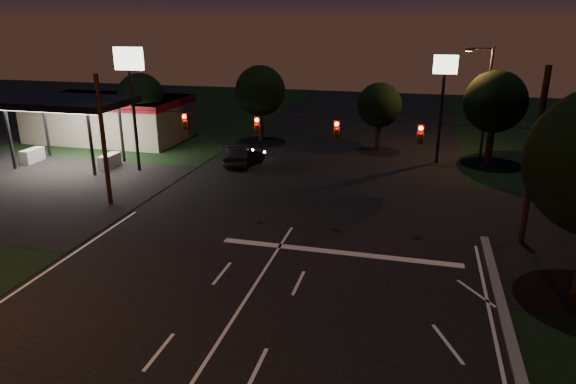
% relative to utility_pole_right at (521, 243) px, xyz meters
% --- Properties ---
extents(cross_street_left, '(20.00, 16.00, 0.02)m').
position_rel_utility_pole_right_xyz_m(cross_street_left, '(-32.00, 1.00, 0.00)').
color(cross_street_left, black).
rests_on(cross_street_left, ground).
extents(stop_bar, '(12.00, 0.50, 0.01)m').
position_rel_utility_pole_right_xyz_m(stop_bar, '(-9.00, -3.50, 0.01)').
color(stop_bar, silver).
rests_on(stop_bar, ground).
extents(utility_pole_right, '(0.30, 0.30, 9.00)m').
position_rel_utility_pole_right_xyz_m(utility_pole_right, '(0.00, 0.00, 0.00)').
color(utility_pole_right, black).
rests_on(utility_pole_right, ground).
extents(utility_pole_left, '(0.28, 0.28, 8.00)m').
position_rel_utility_pole_right_xyz_m(utility_pole_left, '(-24.00, 0.00, 0.00)').
color(utility_pole_left, black).
rests_on(utility_pole_left, ground).
extents(signal_span, '(24.00, 0.40, 1.56)m').
position_rel_utility_pole_right_xyz_m(signal_span, '(-12.00, -0.04, 5.50)').
color(signal_span, black).
rests_on(signal_span, ground).
extents(gas_station, '(14.20, 16.10, 5.25)m').
position_rel_utility_pole_right_xyz_m(gas_station, '(-33.86, 15.39, 2.38)').
color(gas_station, gray).
rests_on(gas_station, ground).
extents(pole_sign_left_near, '(2.20, 0.30, 9.10)m').
position_rel_utility_pole_right_xyz_m(pole_sign_left_near, '(-26.00, 7.00, 6.98)').
color(pole_sign_left_near, black).
rests_on(pole_sign_left_near, ground).
extents(pole_sign_right, '(1.80, 0.30, 8.40)m').
position_rel_utility_pole_right_xyz_m(pole_sign_right, '(-4.00, 15.00, 6.24)').
color(pole_sign_right, black).
rests_on(pole_sign_right, ground).
extents(street_light_right_far, '(2.20, 0.35, 9.00)m').
position_rel_utility_pole_right_xyz_m(street_light_right_far, '(-0.76, 17.00, 5.24)').
color(street_light_right_far, black).
rests_on(street_light_right_far, ground).
extents(tree_far_a, '(4.20, 4.20, 6.42)m').
position_rel_utility_pole_right_xyz_m(tree_far_a, '(-29.98, 15.12, 4.26)').
color(tree_far_a, black).
rests_on(tree_far_a, ground).
extents(tree_far_b, '(4.60, 4.60, 6.98)m').
position_rel_utility_pole_right_xyz_m(tree_far_b, '(-19.98, 19.13, 4.61)').
color(tree_far_b, black).
rests_on(tree_far_b, ground).
extents(tree_far_c, '(3.80, 3.80, 5.86)m').
position_rel_utility_pole_right_xyz_m(tree_far_c, '(-8.98, 18.10, 3.90)').
color(tree_far_c, black).
rests_on(tree_far_c, ground).
extents(tree_far_d, '(4.80, 4.80, 7.30)m').
position_rel_utility_pole_right_xyz_m(tree_far_d, '(0.02, 16.13, 4.83)').
color(tree_far_d, black).
rests_on(tree_far_d, ground).
extents(car_oncoming_a, '(2.75, 4.34, 1.38)m').
position_rel_utility_pole_right_xyz_m(car_oncoming_a, '(-18.76, 10.50, 0.69)').
color(car_oncoming_a, black).
rests_on(car_oncoming_a, ground).
extents(car_oncoming_b, '(3.01, 5.08, 1.58)m').
position_rel_utility_pole_right_xyz_m(car_oncoming_b, '(-19.39, 10.72, 0.79)').
color(car_oncoming_b, black).
rests_on(car_oncoming_b, ground).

